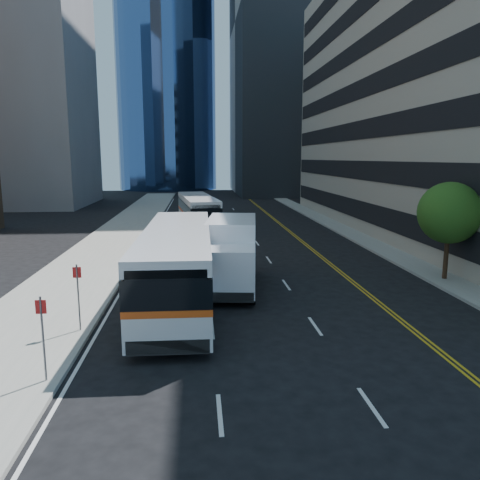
{
  "coord_description": "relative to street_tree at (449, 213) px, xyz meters",
  "views": [
    {
      "loc": [
        -3.97,
        -14.99,
        6.47
      ],
      "look_at": [
        -2.1,
        5.69,
        2.8
      ],
      "focal_mm": 35.0,
      "sensor_mm": 36.0,
      "label": 1
    }
  ],
  "objects": [
    {
      "name": "bus_front",
      "position": [
        -13.91,
        -2.51,
        -1.8
      ],
      "size": [
        3.0,
        13.1,
        3.37
      ],
      "rotation": [
        0.0,
        0.0,
        -0.01
      ],
      "color": "silver",
      "rests_on": "ground"
    },
    {
      "name": "bus_rear",
      "position": [
        -13.0,
        19.61,
        -1.99
      ],
      "size": [
        3.94,
        11.93,
        3.02
      ],
      "rotation": [
        0.0,
        0.0,
        0.12
      ],
      "color": "silver",
      "rests_on": "ground"
    },
    {
      "name": "sidewalk_west",
      "position": [
        -19.5,
        17.0,
        -3.57
      ],
      "size": [
        5.0,
        90.0,
        0.15
      ],
      "primitive_type": "cube",
      "color": "gray",
      "rests_on": "ground"
    },
    {
      "name": "box_truck",
      "position": [
        -11.36,
        -0.11,
        -1.86
      ],
      "size": [
        3.25,
        7.3,
        3.38
      ],
      "rotation": [
        0.0,
        0.0,
        -0.12
      ],
      "color": "white",
      "rests_on": "ground"
    },
    {
      "name": "ground",
      "position": [
        -9.0,
        -8.0,
        -3.64
      ],
      "size": [
        160.0,
        160.0,
        0.0
      ],
      "primitive_type": "plane",
      "color": "black",
      "rests_on": "ground"
    },
    {
      "name": "sidewalk_east",
      "position": [
        -0.0,
        17.0,
        -3.57
      ],
      "size": [
        2.0,
        90.0,
        0.15
      ],
      "primitive_type": "cube",
      "color": "gray",
      "rests_on": "ground"
    },
    {
      "name": "midrise_west",
      "position": [
        -37.0,
        44.0,
        13.86
      ],
      "size": [
        18.0,
        18.0,
        35.0
      ],
      "primitive_type": "cube",
      "color": "gray",
      "rests_on": "ground"
    },
    {
      "name": "office_tower_north",
      "position": [
        9.0,
        64.0,
        26.36
      ],
      "size": [
        30.0,
        28.0,
        60.0
      ],
      "primitive_type": "cube",
      "color": "gray",
      "rests_on": "ground"
    },
    {
      "name": "street_tree",
      "position": [
        0.0,
        0.0,
        0.0
      ],
      "size": [
        3.2,
        3.2,
        5.1
      ],
      "color": "#332114",
      "rests_on": "sidewalk_east"
    }
  ]
}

